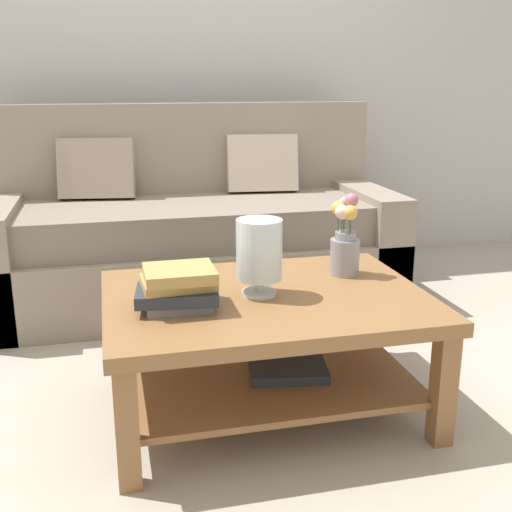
# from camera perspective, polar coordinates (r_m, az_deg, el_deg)

# --- Properties ---
(ground_plane) EXTENTS (10.00, 10.00, 0.00)m
(ground_plane) POSITION_cam_1_polar(r_m,az_deg,el_deg) (2.75, -1.35, -9.96)
(ground_plane) COLOR #ADA393
(back_wall) EXTENTS (6.40, 0.12, 2.70)m
(back_wall) POSITION_cam_1_polar(r_m,az_deg,el_deg) (4.11, -6.61, 17.90)
(back_wall) COLOR #BCB7B2
(back_wall) RESTS_ON ground
(couch) EXTENTS (2.17, 0.90, 1.06)m
(couch) POSITION_cam_1_polar(r_m,az_deg,el_deg) (3.50, -5.83, 2.00)
(couch) COLOR gray
(couch) RESTS_ON ground
(coffee_table) EXTENTS (1.14, 0.85, 0.45)m
(coffee_table) POSITION_cam_1_polar(r_m,az_deg,el_deg) (2.30, 0.93, -6.34)
(coffee_table) COLOR olive
(coffee_table) RESTS_ON ground
(book_stack_main) EXTENTS (0.29, 0.23, 0.14)m
(book_stack_main) POSITION_cam_1_polar(r_m,az_deg,el_deg) (2.12, -7.03, -2.86)
(book_stack_main) COLOR slate
(book_stack_main) RESTS_ON coffee_table
(glass_hurricane_vase) EXTENTS (0.16, 0.16, 0.27)m
(glass_hurricane_vase) POSITION_cam_1_polar(r_m,az_deg,el_deg) (2.20, 0.29, 0.37)
(glass_hurricane_vase) COLOR silver
(glass_hurricane_vase) RESTS_ON coffee_table
(flower_pitcher) EXTENTS (0.12, 0.12, 0.32)m
(flower_pitcher) POSITION_cam_1_polar(r_m,az_deg,el_deg) (2.47, 8.04, 1.25)
(flower_pitcher) COLOR gray
(flower_pitcher) RESTS_ON coffee_table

